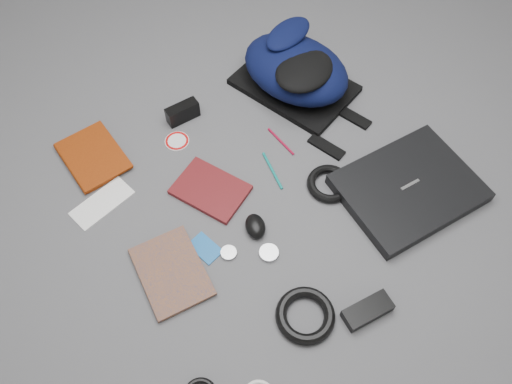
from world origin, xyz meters
TOP-DOWN VIEW (x-y plane):
  - ground at (0.00, 0.00)m, footprint 4.00×4.00m
  - backpack at (0.37, 0.29)m, footprint 0.40×0.49m
  - laptop at (0.39, -0.25)m, footprint 0.42×0.34m
  - textbook_red at (-0.43, 0.41)m, footprint 0.17×0.23m
  - comic_book at (-0.42, -0.06)m, footprint 0.20×0.25m
  - envelope at (-0.40, 0.24)m, footprint 0.20×0.12m
  - dvd_case at (-0.11, 0.09)m, footprint 0.23×0.26m
  - compact_camera at (-0.02, 0.39)m, footprint 0.11×0.04m
  - sticker_disc at (-0.09, 0.32)m, footprint 0.08×0.08m
  - pen_teal at (0.09, 0.04)m, footprint 0.04×0.15m
  - pen_red at (0.18, 0.12)m, footprint 0.01×0.13m
  - id_badge at (-0.22, -0.06)m, footprint 0.08×0.10m
  - usb_black at (-0.11, 0.02)m, footprint 0.02×0.05m
  - usb_silver at (-0.08, 0.05)m, footprint 0.03×0.05m
  - mouse at (-0.07, -0.10)m, footprint 0.08×0.10m
  - headphone_left at (-0.18, -0.12)m, footprint 0.06×0.06m
  - headphone_right at (-0.08, -0.18)m, footprint 0.07×0.07m
  - cable_coil at (0.20, -0.10)m, footprint 0.15×0.15m
  - power_brick at (0.03, -0.47)m, footprint 0.14×0.07m
  - power_cord_coil at (-0.11, -0.38)m, footprint 0.17×0.17m

SIDE VIEW (x-z plane):
  - ground at x=0.00m, z-range 0.00..0.00m
  - sticker_disc at x=-0.09m, z-range 0.00..0.00m
  - envelope at x=-0.40m, z-range 0.00..0.00m
  - id_badge at x=-0.22m, z-range 0.00..0.00m
  - pen_red at x=0.18m, z-range 0.00..0.01m
  - pen_teal at x=0.09m, z-range 0.00..0.01m
  - usb_silver at x=-0.08m, z-range 0.00..0.01m
  - usb_black at x=-0.11m, z-range 0.00..0.01m
  - headphone_left at x=-0.18m, z-range 0.00..0.01m
  - headphone_right at x=-0.08m, z-range 0.00..0.01m
  - dvd_case at x=-0.11m, z-range 0.00..0.02m
  - comic_book at x=-0.42m, z-range 0.00..0.02m
  - textbook_red at x=-0.43m, z-range 0.00..0.02m
  - cable_coil at x=0.20m, z-range 0.00..0.03m
  - power_cord_coil at x=-0.11m, z-range 0.00..0.03m
  - power_brick at x=0.03m, z-range 0.00..0.03m
  - laptop at x=0.39m, z-range 0.00..0.04m
  - mouse at x=-0.07m, z-range 0.00..0.04m
  - compact_camera at x=-0.02m, z-range 0.00..0.06m
  - backpack at x=0.37m, z-range 0.00..0.18m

